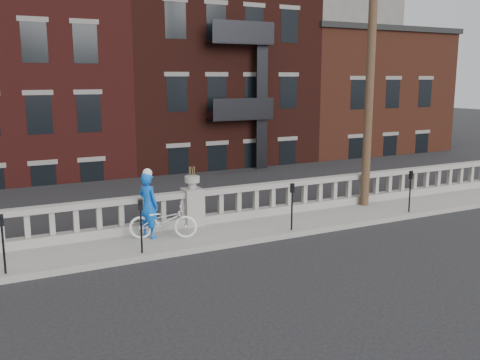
{
  "coord_description": "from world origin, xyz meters",
  "views": [
    {
      "loc": [
        -5.79,
        -10.28,
        4.44
      ],
      "look_at": [
        1.19,
        3.2,
        1.53
      ],
      "focal_mm": 40.0,
      "sensor_mm": 36.0,
      "label": 1
    }
  ],
  "objects": [
    {
      "name": "planter_pedestal",
      "position": [
        0.0,
        3.95,
        0.83
      ],
      "size": [
        0.55,
        0.55,
        1.76
      ],
      "color": "gray",
      "rests_on": "sidewalk"
    },
    {
      "name": "parking_meter_c",
      "position": [
        2.31,
        2.15,
        1.0
      ],
      "size": [
        0.1,
        0.09,
        1.36
      ],
      "color": "black",
      "rests_on": "sidewalk"
    },
    {
      "name": "parking_meter_b",
      "position": [
        -2.11,
        2.15,
        1.0
      ],
      "size": [
        0.1,
        0.09,
        1.36
      ],
      "color": "black",
      "rests_on": "sidewalk"
    },
    {
      "name": "sidewalk",
      "position": [
        0.0,
        3.0,
        0.07
      ],
      "size": [
        32.0,
        2.2,
        0.15
      ],
      "primitive_type": "cube",
      "color": "gray",
      "rests_on": "ground"
    },
    {
      "name": "cyclist",
      "position": [
        -1.53,
        3.35,
        1.05
      ],
      "size": [
        0.67,
        0.78,
        1.8
      ],
      "primitive_type": "imported",
      "rotation": [
        0.0,
        0.0,
        2.0
      ],
      "color": "blue",
      "rests_on": "sidewalk"
    },
    {
      "name": "utility_pole",
      "position": [
        6.2,
        3.6,
        5.24
      ],
      "size": [
        1.6,
        0.28,
        10.0
      ],
      "color": "#422D1E",
      "rests_on": "sidewalk"
    },
    {
      "name": "lower_level",
      "position": [
        0.56,
        23.04,
        2.63
      ],
      "size": [
        80.0,
        44.0,
        20.8
      ],
      "color": "#605E59",
      "rests_on": "ground"
    },
    {
      "name": "parking_meter_a",
      "position": [
        -5.24,
        2.15,
        1.0
      ],
      "size": [
        0.1,
        0.09,
        1.36
      ],
      "color": "black",
      "rests_on": "sidewalk"
    },
    {
      "name": "parking_meter_d",
      "position": [
        6.82,
        2.15,
        1.0
      ],
      "size": [
        0.1,
        0.09,
        1.36
      ],
      "color": "black",
      "rests_on": "sidewalk"
    },
    {
      "name": "bicycle",
      "position": [
        -1.22,
        3.09,
        0.63
      ],
      "size": [
        1.94,
        1.33,
        0.96
      ],
      "primitive_type": "imported",
      "rotation": [
        0.0,
        0.0,
        1.16
      ],
      "color": "white",
      "rests_on": "sidewalk"
    },
    {
      "name": "balustrade",
      "position": [
        0.0,
        3.95,
        0.64
      ],
      "size": [
        28.0,
        0.34,
        1.03
      ],
      "color": "gray",
      "rests_on": "sidewalk"
    },
    {
      "name": "ground",
      "position": [
        0.0,
        0.0,
        0.0
      ],
      "size": [
        120.0,
        120.0,
        0.0
      ],
      "primitive_type": "plane",
      "color": "black",
      "rests_on": "ground"
    }
  ]
}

